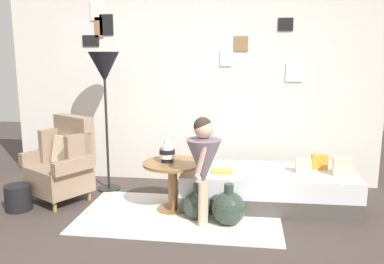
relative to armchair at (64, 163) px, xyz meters
name	(u,v)px	position (x,y,z in m)	size (l,w,h in m)	color
ground_plane	(161,246)	(1.35, -0.98, -0.44)	(12.00, 12.00, 0.00)	#423833
gallery_wall	(191,83)	(1.35, 0.97, 0.86)	(4.80, 0.12, 2.60)	silver
rug	(180,215)	(1.41, -0.30, -0.43)	(2.09, 1.21, 0.01)	silver
armchair	(64,163)	(0.00, 0.00, 0.00)	(0.90, 0.84, 0.97)	#9E7042
daybed	(268,188)	(2.33, 0.15, -0.24)	(1.91, 0.84, 0.40)	#4C4742
pillow_head	(342,166)	(3.10, 0.08, 0.06)	(0.19, 0.12, 0.19)	beige
pillow_mid	(319,162)	(2.90, 0.30, 0.04)	(0.17, 0.12, 0.16)	orange
pillow_back	(303,166)	(2.71, 0.14, 0.04)	(0.16, 0.12, 0.15)	beige
side_table	(173,175)	(1.31, -0.15, -0.05)	(0.64, 0.64, 0.54)	olive
vase_striped	(167,153)	(1.25, -0.14, 0.20)	(0.17, 0.17, 0.24)	black
floor_lamp	(104,73)	(0.38, 0.41, 1.02)	(0.37, 0.37, 1.70)	black
person_child	(204,158)	(1.68, -0.50, 0.25)	(0.34, 0.34, 1.09)	#D8AD8E
book_on_daybed	(222,171)	(1.83, 0.00, -0.02)	(0.22, 0.16, 0.03)	#A69F3E
demijohn_near	(197,205)	(1.59, -0.34, -0.29)	(0.29, 0.29, 0.38)	#2D3D33
demijohn_far	(229,208)	(1.92, -0.44, -0.27)	(0.34, 0.34, 0.42)	#2D3D33
magazine_basket	(18,198)	(-0.36, -0.38, -0.30)	(0.28, 0.28, 0.28)	black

